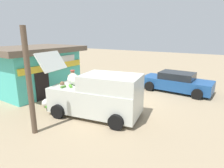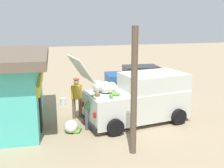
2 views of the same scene
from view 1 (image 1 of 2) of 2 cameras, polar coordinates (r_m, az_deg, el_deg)
name	(u,v)px [view 1 (image 1 of 2)]	position (r m, az deg, el deg)	size (l,w,h in m)	color
ground_plane	(124,99)	(11.23, 3.51, -4.59)	(60.00, 60.00, 0.00)	#9E896B
storefront_bar	(36,69)	(13.35, -21.92, 4.30)	(5.69, 4.47, 2.94)	#4CC6B7
delivery_van	(98,95)	(8.81, -4.22, -3.31)	(2.72, 4.97, 2.88)	silver
parked_sedan	(176,82)	(13.28, 18.79, 0.50)	(2.33, 4.54, 1.29)	#1E4C8C
vendor_standing	(73,83)	(11.09, -11.60, 0.34)	(0.46, 0.51, 1.75)	#726047
customer_bending	(61,92)	(9.95, -15.17, -2.32)	(0.62, 0.69, 1.49)	#4C4C51
unloaded_banana_pile	(49,103)	(10.64, -18.53, -5.35)	(0.77, 0.74, 0.45)	silver
paint_bucket	(88,88)	(13.01, -7.16, -1.09)	(0.27, 0.27, 0.36)	silver
utility_pole	(29,83)	(7.54, -23.61, 0.34)	(0.20, 0.20, 4.03)	brown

